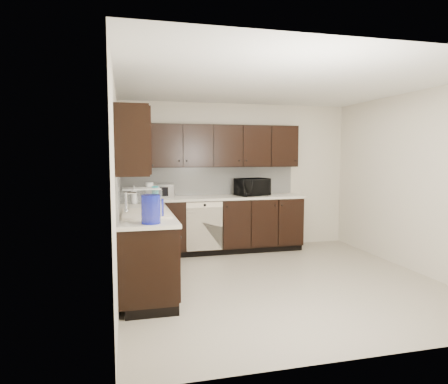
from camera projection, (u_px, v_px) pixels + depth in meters
The scene contains 20 objects.
floor at pixel (279, 281), 5.16m from camera, with size 4.00×4.00×0.00m, color #A29986.
ceiling at pixel (282, 84), 4.92m from camera, with size 4.00×4.00×0.00m, color white.
wall_back at pixel (237, 176), 6.97m from camera, with size 4.00×0.02×2.50m, color beige.
wall_left at pixel (117, 188), 4.56m from camera, with size 0.02×4.00×2.50m, color beige.
wall_right at pixel (415, 182), 5.52m from camera, with size 0.02×4.00×2.50m, color beige.
wall_front at pixel (377, 204), 3.11m from camera, with size 4.00×0.02×2.50m, color beige.
lower_cabinets at pixel (188, 236), 5.95m from camera, with size 3.00×2.80×0.90m.
countertop at pixel (188, 203), 5.90m from camera, with size 3.03×2.83×0.04m.
backsplash at pixel (172, 184), 6.03m from camera, with size 3.00×2.80×0.48m.
upper_cabinets at pixel (180, 145), 5.89m from camera, with size 3.00×2.80×0.70m.
dishwasher at pixel (205, 223), 6.30m from camera, with size 0.58×0.04×0.78m.
sink at pixel (146, 219), 4.66m from camera, with size 0.54×0.82×0.42m.
microwave at pixel (252, 187), 6.71m from camera, with size 0.53×0.36×0.29m, color black.
soap_bottle_a at pixel (158, 208), 4.43m from camera, with size 0.10×0.10×0.21m, color gray.
soap_bottle_b at pixel (134, 195), 5.61m from camera, with size 0.10×0.10×0.25m, color gray.
toaster_oven at pixel (163, 191), 6.37m from camera, with size 0.35×0.26×0.22m, color #B4B4B7.
storage_bin at pixel (141, 195), 5.77m from camera, with size 0.51×0.38×0.20m, color silver.
blue_pitcher at pixel (151, 209), 4.01m from camera, with size 0.19×0.19×0.29m, color #11179C.
teal_tumbler at pixel (155, 194), 5.88m from camera, with size 0.10×0.10×0.23m, color #0E929A.
paper_towel_roll at pixel (149, 192), 5.99m from camera, with size 0.12×0.12×0.27m, color silver.
Camera 1 is at (-1.91, -4.70, 1.64)m, focal length 32.00 mm.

